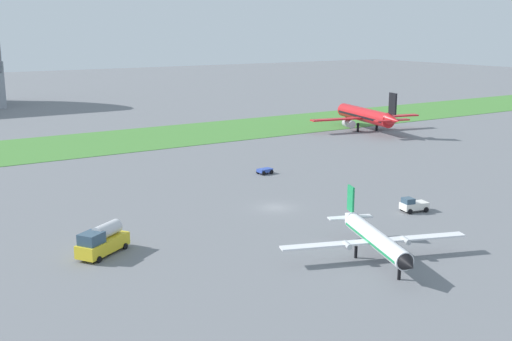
{
  "coord_description": "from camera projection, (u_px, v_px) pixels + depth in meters",
  "views": [
    {
      "loc": [
        -46.9,
        -68.49,
        24.01
      ],
      "look_at": [
        2.99,
        9.58,
        3.0
      ],
      "focal_mm": 44.36,
      "sensor_mm": 36.0,
      "label": 1
    }
  ],
  "objects": [
    {
      "name": "airplane_parked_jet_far",
      "position": [
        366.0,
        116.0,
        149.74
      ],
      "size": [
        28.13,
        27.76,
        10.03
      ],
      "rotation": [
        0.0,
        0.0,
        1.36
      ],
      "color": "red",
      "rests_on": "ground_plane"
    },
    {
      "name": "baggage_cart_near_gate",
      "position": [
        265.0,
        171.0,
        105.94
      ],
      "size": [
        2.52,
        1.94,
        0.9
      ],
      "rotation": [
        0.0,
        0.0,
        0.08
      ],
      "color": "#334FB2",
      "rests_on": "ground_plane"
    },
    {
      "name": "grass_taxiway_strip",
      "position": [
        116.0,
        141.0,
        136.49
      ],
      "size": [
        360.0,
        28.0,
        0.08
      ],
      "primitive_type": "cube",
      "color": "#478438",
      "rests_on": "ground_plane"
    },
    {
      "name": "airplane_foreground_turboprop",
      "position": [
        375.0,
        238.0,
        66.79
      ],
      "size": [
        19.87,
        17.2,
        6.18
      ],
      "rotation": [
        0.0,
        0.0,
        4.37
      ],
      "color": "white",
      "rests_on": "ground_plane"
    },
    {
      "name": "fuel_truck_by_runway",
      "position": [
        102.0,
        241.0,
        68.08
      ],
      "size": [
        6.77,
        5.53,
        3.29
      ],
      "rotation": [
        0.0,
        0.0,
        3.71
      ],
      "color": "yellow",
      "rests_on": "ground_plane"
    },
    {
      "name": "ground_plane",
      "position": [
        275.0,
        208.0,
        86.22
      ],
      "size": [
        600.0,
        600.0,
        0.0
      ],
      "primitive_type": "plane",
      "color": "slate"
    },
    {
      "name": "pushback_tug_midfield",
      "position": [
        413.0,
        205.0,
        84.16
      ],
      "size": [
        3.88,
        2.65,
        1.95
      ],
      "rotation": [
        0.0,
        0.0,
        2.94
      ],
      "color": "white",
      "rests_on": "ground_plane"
    }
  ]
}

